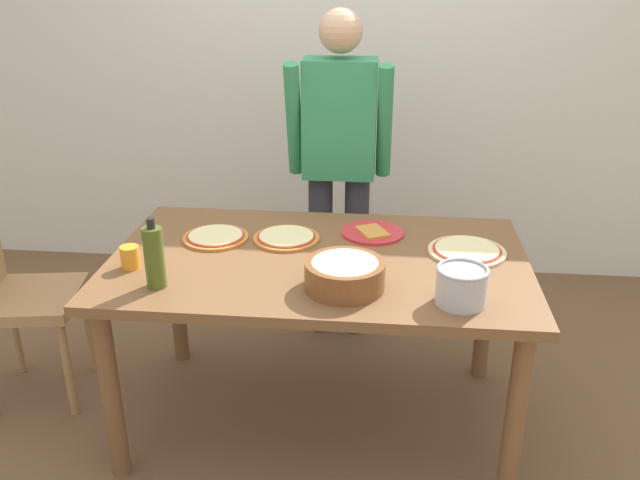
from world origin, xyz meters
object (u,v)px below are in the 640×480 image
at_px(pizza_second_cooked, 286,238).
at_px(cup_orange, 130,257).
at_px(steel_pot, 461,285).
at_px(chair_wooden_left, 10,286).
at_px(dining_table, 319,278).
at_px(pizza_raw_on_board, 467,251).
at_px(person_cook, 339,157).
at_px(olive_oil_bottle, 154,257).
at_px(popcorn_bowl, 345,272).
at_px(pizza_cooked_on_tray, 216,237).
at_px(plate_with_slice, 372,232).

xyz_separation_m(pizza_second_cooked, cup_orange, (-0.54, -0.32, 0.03)).
bearing_deg(steel_pot, chair_wooden_left, 168.54).
bearing_deg(dining_table, pizza_raw_on_board, 9.56).
xyz_separation_m(person_cook, cup_orange, (-0.71, -0.92, -0.14)).
bearing_deg(cup_orange, olive_oil_bottle, -43.29).
bearing_deg(pizza_raw_on_board, popcorn_bowl, -142.83).
relative_size(pizza_second_cooked, steel_pot, 1.56).
xyz_separation_m(person_cook, pizza_raw_on_board, (0.55, -0.66, -0.17)).
height_order(person_cook, popcorn_bowl, person_cook).
height_order(steel_pot, cup_orange, steel_pot).
bearing_deg(pizza_cooked_on_tray, person_cook, 53.65).
bearing_deg(olive_oil_bottle, steel_pot, -0.93).
relative_size(dining_table, popcorn_bowl, 5.71).
relative_size(dining_table, person_cook, 0.99).
relative_size(olive_oil_bottle, steel_pot, 1.48).
distance_m(dining_table, pizza_second_cooked, 0.24).
relative_size(olive_oil_bottle, cup_orange, 3.01).
bearing_deg(popcorn_bowl, olive_oil_bottle, -175.49).
bearing_deg(pizza_raw_on_board, pizza_second_cooked, 175.32).
xyz_separation_m(dining_table, pizza_cooked_on_tray, (-0.44, 0.13, 0.10)).
relative_size(steel_pot, cup_orange, 2.04).
bearing_deg(chair_wooden_left, person_cook, 27.66).
xyz_separation_m(pizza_second_cooked, olive_oil_bottle, (-0.39, -0.46, 0.10)).
bearing_deg(pizza_cooked_on_tray, pizza_raw_on_board, -2.10).
height_order(chair_wooden_left, pizza_cooked_on_tray, chair_wooden_left).
xyz_separation_m(steel_pot, cup_orange, (-1.19, 0.15, -0.02)).
distance_m(plate_with_slice, cup_orange, 0.98).
distance_m(pizza_second_cooked, plate_with_slice, 0.36).
xyz_separation_m(dining_table, person_cook, (0.02, 0.76, 0.27)).
distance_m(chair_wooden_left, plate_with_slice, 1.55).
xyz_separation_m(person_cook, chair_wooden_left, (-1.34, -0.70, -0.40)).
relative_size(popcorn_bowl, cup_orange, 3.29).
xyz_separation_m(dining_table, popcorn_bowl, (0.12, -0.25, 0.15)).
height_order(olive_oil_bottle, steel_pot, olive_oil_bottle).
distance_m(person_cook, popcorn_bowl, 1.02).
bearing_deg(pizza_second_cooked, steel_pot, -35.75).
distance_m(person_cook, pizza_raw_on_board, 0.88).
bearing_deg(pizza_cooked_on_tray, dining_table, -16.93).
bearing_deg(popcorn_bowl, chair_wooden_left, 168.13).
relative_size(pizza_raw_on_board, steel_pot, 1.74).
height_order(dining_table, cup_orange, cup_orange).
bearing_deg(steel_pot, popcorn_bowl, 170.04).
bearing_deg(plate_with_slice, pizza_second_cooked, -164.86).
distance_m(pizza_second_cooked, steel_pot, 0.81).
height_order(pizza_raw_on_board, pizza_second_cooked, same).
distance_m(pizza_second_cooked, cup_orange, 0.62).
height_order(pizza_cooked_on_tray, popcorn_bowl, popcorn_bowl).
xyz_separation_m(dining_table, pizza_raw_on_board, (0.57, 0.10, 0.10)).
bearing_deg(pizza_cooked_on_tray, cup_orange, -129.73).
distance_m(pizza_cooked_on_tray, pizza_second_cooked, 0.29).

